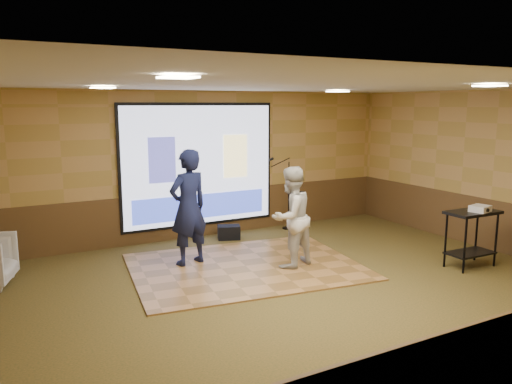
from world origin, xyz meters
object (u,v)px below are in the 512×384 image
av_table (472,228)px  projector (480,209)px  player_right (291,217)px  mic_stand (286,207)px  dance_floor (245,267)px  player_left (188,207)px  projector_screen (200,166)px  duffel_bag (229,232)px

av_table → projector: 0.36m
player_right → mic_stand: bearing=-136.8°
mic_stand → dance_floor: bearing=-112.0°
projector → dance_floor: bearing=138.9°
player_left → mic_stand: player_left is taller
projector_screen → dance_floor: 2.68m
player_right → mic_stand: player_right is taller
av_table → duffel_bag: av_table is taller
player_right → mic_stand: 2.69m
dance_floor → duffel_bag: bearing=73.2°
player_left → projector: size_ratio=6.29×
av_table → mic_stand: bearing=110.1°
av_table → mic_stand: size_ratio=0.60×
projector_screen → projector: size_ratio=10.61×
duffel_bag → player_right: bearing=-86.5°
projector_screen → projector: bearing=-51.1°
projector_screen → av_table: size_ratio=3.44×
player_left → duffel_bag: size_ratio=4.39×
duffel_bag → projector_screen: bearing=132.4°
player_left → duffel_bag: player_left is taller
dance_floor → player_left: bearing=143.6°
av_table → projector: (0.05, -0.09, 0.34)m
player_left → player_right: size_ratio=1.16×
av_table → duffel_bag: 4.58m
dance_floor → mic_stand: 2.83m
dance_floor → av_table: 3.87m
projector → duffel_bag: 4.73m
player_right → mic_stand: (1.35, 2.29, -0.38)m
dance_floor → projector: 4.03m
player_left → av_table: bearing=136.4°
projector_screen → duffel_bag: (0.42, -0.46, -1.34)m
av_table → duffel_bag: bearing=128.6°
projector_screen → av_table: 5.24m
player_right → projector: bearing=135.0°
av_table → projector: bearing=-59.5°
dance_floor → player_right: 1.15m
duffel_bag → av_table: bearing=-51.4°
projector → mic_stand: mic_stand is taller
dance_floor → player_right: player_right is taller
dance_floor → player_right: (0.67, -0.36, 0.86)m
projector_screen → player_left: bearing=-118.2°
projector_screen → mic_stand: bearing=-9.2°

